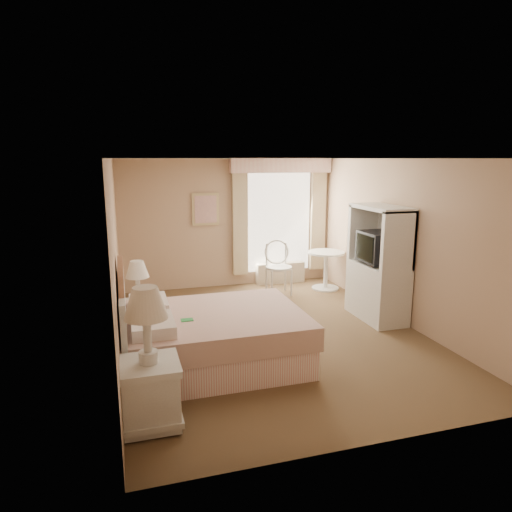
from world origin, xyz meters
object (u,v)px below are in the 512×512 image
object	(u,v)px
round_table	(326,264)
cafe_chair	(278,263)
bed	(204,336)
nightstand_far	(139,309)
nightstand_near	(150,376)
armoire	(378,273)

from	to	relation	value
round_table	cafe_chair	xyz separation A→B (m)	(-0.99, 0.01, 0.09)
bed	cafe_chair	world-z (taller)	bed
nightstand_far	cafe_chair	distance (m)	3.01
nightstand_far	cafe_chair	size ratio (longest dim) A/B	1.08
nightstand_near	cafe_chair	bearing A→B (deg)	55.85
cafe_chair	nightstand_far	bearing A→B (deg)	-147.61
round_table	cafe_chair	distance (m)	0.99
cafe_chair	armoire	bearing A→B (deg)	-57.00
nightstand_near	armoire	size ratio (longest dim) A/B	0.75
cafe_chair	armoire	xyz separation A→B (m)	(1.05, -1.78, 0.16)
round_table	armoire	xyz separation A→B (m)	(0.06, -1.77, 0.25)
bed	round_table	size ratio (longest dim) A/B	2.95
round_table	nightstand_far	bearing A→B (deg)	-157.49
round_table	cafe_chair	world-z (taller)	cafe_chair
nightstand_far	bed	bearing A→B (deg)	-58.06
round_table	armoire	world-z (taller)	armoire
bed	nightstand_far	xyz separation A→B (m)	(-0.72, 1.16, 0.05)
round_table	nightstand_near	bearing A→B (deg)	-133.15
nightstand_near	cafe_chair	world-z (taller)	nightstand_near
nightstand_near	round_table	distance (m)	5.25
round_table	bed	bearing A→B (deg)	-137.25
nightstand_near	round_table	size ratio (longest dim) A/B	1.82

